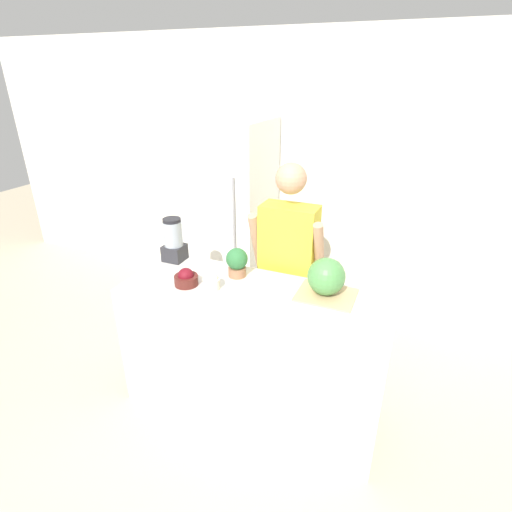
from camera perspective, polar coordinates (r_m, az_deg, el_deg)
name	(u,v)px	position (r m, az deg, el deg)	size (l,w,h in m)	color
ground_plane	(235,436)	(2.96, -3.05, -24.24)	(14.00, 14.00, 0.00)	beige
wall_back	(322,179)	(3.95, 9.44, 10.79)	(8.00, 0.06, 2.60)	silver
counter_island	(254,351)	(2.86, -0.27, -13.41)	(1.77, 0.67, 0.93)	beige
refrigerator	(232,218)	(3.93, -3.47, 5.39)	(0.70, 0.76, 1.86)	white
person	(288,271)	(3.04, 4.54, -2.08)	(0.55, 0.27, 1.68)	gray
cutting_board	(326,295)	(2.60, 9.98, -5.50)	(0.37, 0.30, 0.01)	tan
watermelon	(326,277)	(2.55, 10.01, -2.91)	(0.24, 0.24, 0.24)	#4C8C47
bowl_cherries	(186,278)	(2.71, -9.95, -3.15)	(0.16, 0.16, 0.12)	#511E19
bowl_cream	(211,282)	(2.64, -6.41, -3.64)	(0.11, 0.11, 0.12)	beige
blender	(174,240)	(3.04, -11.70, 2.19)	(0.15, 0.15, 0.33)	#28282D
potted_plant	(237,262)	(2.76, -2.75, -0.82)	(0.15, 0.15, 0.21)	#996647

